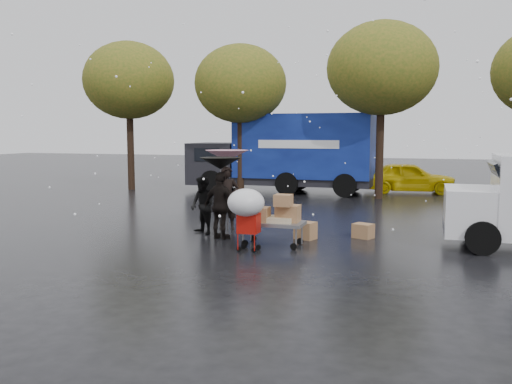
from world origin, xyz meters
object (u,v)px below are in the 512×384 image
(person_pink, at_px, (227,198))
(yellow_taxi, at_px, (409,177))
(person_black, at_px, (221,206))
(shopping_cart, at_px, (246,206))
(blue_truck, at_px, (286,153))
(vendor_cart, at_px, (276,216))

(person_pink, height_order, yellow_taxi, person_pink)
(person_black, relative_size, shopping_cart, 1.17)
(yellow_taxi, bearing_deg, shopping_cart, 161.32)
(blue_truck, bearing_deg, yellow_taxi, 14.92)
(person_black, xyz_separation_m, vendor_cart, (1.57, -0.41, -0.13))
(vendor_cart, relative_size, shopping_cart, 1.04)
(person_black, xyz_separation_m, blue_truck, (-1.14, 10.92, 0.90))
(blue_truck, relative_size, yellow_taxi, 2.05)
(shopping_cart, height_order, yellow_taxi, shopping_cart)
(vendor_cart, bearing_deg, blue_truck, 103.47)
(person_black, bearing_deg, yellow_taxi, -93.38)
(vendor_cart, height_order, shopping_cart, shopping_cart)
(blue_truck, bearing_deg, person_pink, -85.11)
(person_pink, xyz_separation_m, vendor_cart, (1.89, -1.68, -0.16))
(person_pink, relative_size, blue_truck, 0.21)
(person_black, xyz_separation_m, yellow_taxi, (4.17, 12.33, -0.17))
(person_black, height_order, vendor_cart, person_black)
(person_pink, distance_m, shopping_cart, 2.94)
(shopping_cart, bearing_deg, person_black, 131.30)
(shopping_cart, bearing_deg, blue_truck, 100.52)
(person_pink, height_order, shopping_cart, person_pink)
(person_black, bearing_deg, vendor_cart, -179.19)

